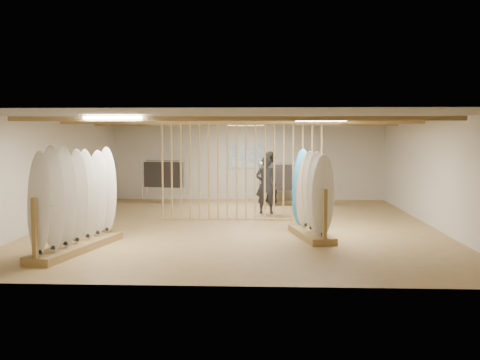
{
  "coord_description": "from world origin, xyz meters",
  "views": [
    {
      "loc": [
        0.68,
        -14.66,
        2.38
      ],
      "look_at": [
        0.0,
        0.0,
        1.2
      ],
      "focal_mm": 42.0,
      "sensor_mm": 36.0,
      "label": 1
    }
  ],
  "objects_px": {
    "rack_right": "(311,208)",
    "shopper_b": "(270,174)",
    "rack_left": "(77,216)",
    "clothing_rack_a": "(164,175)",
    "shopper_a": "(266,181)",
    "clothing_rack_b": "(280,177)"
  },
  "relations": [
    {
      "from": "rack_left",
      "to": "rack_right",
      "type": "height_order",
      "value": "rack_left"
    },
    {
      "from": "shopper_a",
      "to": "shopper_b",
      "type": "distance_m",
      "value": 2.67
    },
    {
      "from": "shopper_b",
      "to": "rack_right",
      "type": "bearing_deg",
      "value": -38.1
    },
    {
      "from": "shopper_a",
      "to": "shopper_b",
      "type": "relative_size",
      "value": 0.96
    },
    {
      "from": "clothing_rack_a",
      "to": "clothing_rack_b",
      "type": "xyz_separation_m",
      "value": [
        4.05,
        -0.53,
        -0.04
      ]
    },
    {
      "from": "clothing_rack_a",
      "to": "shopper_b",
      "type": "bearing_deg",
      "value": 16.48
    },
    {
      "from": "rack_right",
      "to": "clothing_rack_b",
      "type": "height_order",
      "value": "rack_right"
    },
    {
      "from": "rack_left",
      "to": "clothing_rack_b",
      "type": "height_order",
      "value": "rack_left"
    },
    {
      "from": "clothing_rack_b",
      "to": "shopper_b",
      "type": "bearing_deg",
      "value": 113.88
    },
    {
      "from": "rack_left",
      "to": "shopper_b",
      "type": "xyz_separation_m",
      "value": [
        4.03,
        8.38,
        0.3
      ]
    },
    {
      "from": "shopper_a",
      "to": "rack_right",
      "type": "bearing_deg",
      "value": 109.01
    },
    {
      "from": "clothing_rack_b",
      "to": "shopper_a",
      "type": "relative_size",
      "value": 0.76
    },
    {
      "from": "rack_right",
      "to": "shopper_b",
      "type": "relative_size",
      "value": 1.08
    },
    {
      "from": "rack_left",
      "to": "shopper_a",
      "type": "height_order",
      "value": "rack_left"
    },
    {
      "from": "shopper_a",
      "to": "clothing_rack_b",
      "type": "bearing_deg",
      "value": -100.25
    },
    {
      "from": "shopper_b",
      "to": "shopper_a",
      "type": "bearing_deg",
      "value": -49.22
    },
    {
      "from": "rack_left",
      "to": "clothing_rack_a",
      "type": "height_order",
      "value": "rack_left"
    },
    {
      "from": "rack_left",
      "to": "clothing_rack_b",
      "type": "relative_size",
      "value": 2.05
    },
    {
      "from": "rack_right",
      "to": "shopper_a",
      "type": "relative_size",
      "value": 1.12
    },
    {
      "from": "rack_left",
      "to": "clothing_rack_a",
      "type": "bearing_deg",
      "value": 99.36
    },
    {
      "from": "clothing_rack_a",
      "to": "shopper_a",
      "type": "distance_m",
      "value": 4.3
    },
    {
      "from": "rack_right",
      "to": "clothing_rack_a",
      "type": "relative_size",
      "value": 1.43
    }
  ]
}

